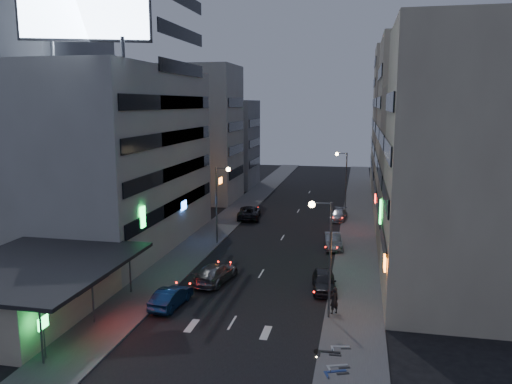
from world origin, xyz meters
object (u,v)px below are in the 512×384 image
(scooter_blue, at_px, (346,360))
(scooter_black_b, at_px, (341,343))
(parked_car_right_near, at_px, (324,281))
(parked_car_right_far, at_px, (338,215))
(road_car_silver, at_px, (216,273))
(scooter_silver_a, at_px, (348,355))
(parked_car_left, at_px, (249,212))
(scooter_black_a, at_px, (337,380))
(parked_car_right_mid, at_px, (333,241))
(road_car_blue, at_px, (171,297))
(scooter_silver_b, at_px, (350,338))
(person, at_px, (334,300))

(scooter_blue, bearing_deg, scooter_black_b, -11.56)
(parked_car_right_near, distance_m, parked_car_right_far, 24.45)
(road_car_silver, distance_m, scooter_silver_a, 15.76)
(parked_car_left, distance_m, scooter_silver_a, 36.84)
(parked_car_left, bearing_deg, scooter_black_a, 101.34)
(road_car_silver, relative_size, scooter_silver_a, 2.95)
(parked_car_right_near, relative_size, road_car_silver, 0.84)
(parked_car_left, bearing_deg, road_car_silver, 88.00)
(parked_car_right_mid, height_order, scooter_silver_a, parked_car_right_mid)
(parked_car_right_near, bearing_deg, parked_car_right_mid, 83.06)
(road_car_blue, bearing_deg, scooter_blue, 158.79)
(parked_car_right_near, distance_m, scooter_blue, 12.04)
(road_car_blue, height_order, scooter_silver_b, road_car_blue)
(parked_car_left, bearing_deg, parked_car_right_mid, 127.17)
(scooter_silver_b, bearing_deg, parked_car_right_far, -6.25)
(parked_car_right_mid, distance_m, scooter_blue, 23.82)
(scooter_black_a, relative_size, scooter_silver_a, 1.07)
(road_car_blue, distance_m, road_car_silver, 5.74)
(parked_car_right_mid, height_order, person, person)
(parked_car_right_far, relative_size, scooter_black_b, 2.29)
(parked_car_right_mid, height_order, scooter_black_a, parked_car_right_mid)
(scooter_black_a, height_order, scooter_silver_a, scooter_black_a)
(road_car_blue, distance_m, scooter_blue, 14.20)
(road_car_blue, bearing_deg, scooter_black_b, 165.51)
(parked_car_right_near, xyz_separation_m, parked_car_right_far, (0.00, 24.45, -0.11))
(scooter_silver_a, bearing_deg, person, -10.17)
(road_car_blue, xyz_separation_m, scooter_blue, (12.67, -6.42, -0.03))
(parked_car_left, xyz_separation_m, scooter_silver_a, (13.34, -34.34, -0.13))
(person, bearing_deg, parked_car_right_far, -128.20)
(scooter_silver_a, bearing_deg, scooter_black_a, 151.32)
(person, bearing_deg, parked_car_left, -106.34)
(road_car_blue, bearing_deg, road_car_silver, -101.91)
(parked_car_right_mid, xyz_separation_m, road_car_blue, (-10.60, -17.31, -0.02))
(parked_car_right_mid, relative_size, road_car_blue, 1.03)
(parked_car_right_mid, bearing_deg, scooter_silver_a, -91.81)
(road_car_blue, relative_size, scooter_black_b, 2.23)
(road_car_silver, xyz_separation_m, person, (9.88, -4.55, 0.29))
(parked_car_right_far, height_order, scooter_blue, parked_car_right_far)
(parked_car_right_near, relative_size, road_car_blue, 1.02)
(parked_car_left, height_order, scooter_black_a, parked_car_left)
(road_car_silver, xyz_separation_m, scooter_silver_b, (11.08, -9.10, -0.14))
(parked_car_left, xyz_separation_m, road_car_blue, (0.60, -28.53, -0.08))
(road_car_silver, bearing_deg, scooter_silver_a, 143.44)
(scooter_silver_b, bearing_deg, scooter_silver_a, 167.93)
(person, relative_size, scooter_blue, 1.01)
(parked_car_left, bearing_deg, scooter_blue, 103.01)
(road_car_blue, xyz_separation_m, person, (11.61, 0.92, 0.35))
(person, relative_size, scooter_silver_b, 1.12)
(road_car_blue, bearing_deg, scooter_silver_b, 169.84)
(parked_car_right_near, height_order, person, person)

